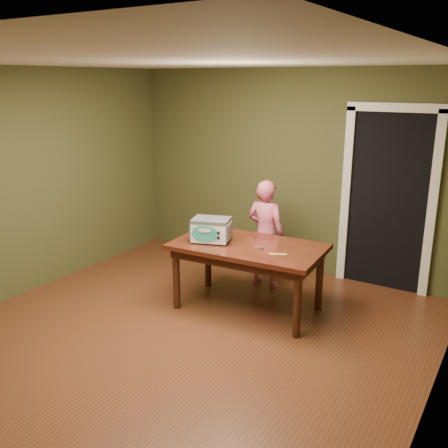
# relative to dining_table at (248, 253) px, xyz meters

# --- Properties ---
(floor) EXTENTS (5.00, 5.00, 0.00)m
(floor) POSITION_rel_dining_table_xyz_m (-0.22, -1.05, -0.65)
(floor) COLOR brown
(floor) RESTS_ON ground
(room_shell) EXTENTS (4.52, 5.02, 2.61)m
(room_shell) POSITION_rel_dining_table_xyz_m (-0.22, -1.05, 1.06)
(room_shell) COLOR #434726
(room_shell) RESTS_ON ground
(doorway) EXTENTS (1.10, 0.66, 2.25)m
(doorway) POSITION_rel_dining_table_xyz_m (1.08, 1.73, 0.41)
(doorway) COLOR black
(doorway) RESTS_ON ground
(dining_table) EXTENTS (1.66, 1.01, 0.75)m
(dining_table) POSITION_rel_dining_table_xyz_m (0.00, 0.00, 0.00)
(dining_table) COLOR #32170B
(dining_table) RESTS_ON floor
(toy_oven) EXTENTS (0.48, 0.39, 0.26)m
(toy_oven) POSITION_rel_dining_table_xyz_m (-0.39, -0.12, 0.24)
(toy_oven) COLOR #4C4F54
(toy_oven) RESTS_ON dining_table
(baking_pan) EXTENTS (0.10, 0.10, 0.02)m
(baking_pan) POSITION_rel_dining_table_xyz_m (0.17, -0.06, 0.11)
(baking_pan) COLOR silver
(baking_pan) RESTS_ON dining_table
(spatula) EXTENTS (0.17, 0.10, 0.01)m
(spatula) POSITION_rel_dining_table_xyz_m (0.41, -0.12, 0.10)
(spatula) COLOR #FDDA6E
(spatula) RESTS_ON dining_table
(child) EXTENTS (0.49, 0.32, 1.32)m
(child) POSITION_rel_dining_table_xyz_m (-0.15, 0.70, 0.01)
(child) COLOR #CC5473
(child) RESTS_ON floor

